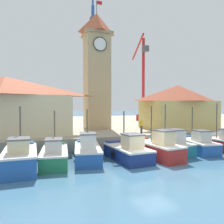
# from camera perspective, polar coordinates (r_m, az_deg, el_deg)

# --- Properties ---
(ground_plane) EXTENTS (300.00, 300.00, 0.00)m
(ground_plane) POSITION_cam_1_polar(r_m,az_deg,el_deg) (15.41, 10.82, -14.03)
(ground_plane) COLOR teal
(quay_wharf) EXTENTS (120.00, 40.00, 1.22)m
(quay_wharf) POSITION_cam_1_polar(r_m,az_deg,el_deg) (40.10, -8.38, -3.40)
(quay_wharf) COLOR #A89E89
(quay_wharf) RESTS_ON ground
(fishing_boat_left_outer) EXTENTS (2.18, 5.00, 4.11)m
(fishing_boat_left_outer) POSITION_cam_1_polar(r_m,az_deg,el_deg) (15.60, -22.90, -10.95)
(fishing_boat_left_outer) COLOR #2356A8
(fishing_boat_left_outer) RESTS_ON ground
(fishing_boat_left_inner) EXTENTS (2.35, 4.97, 3.80)m
(fishing_boat_left_inner) POSITION_cam_1_polar(r_m,az_deg,el_deg) (16.31, -14.82, -10.74)
(fishing_boat_left_inner) COLOR #237A4C
(fishing_boat_left_inner) RESTS_ON ground
(fishing_boat_mid_left) EXTENTS (2.70, 5.13, 3.88)m
(fishing_boat_mid_left) POSITION_cam_1_polar(r_m,az_deg,el_deg) (16.80, -6.42, -10.12)
(fishing_boat_mid_left) COLOR #2356A8
(fishing_boat_mid_left) RESTS_ON ground
(fishing_boat_center) EXTENTS (2.47, 4.88, 3.72)m
(fishing_boat_center) POSITION_cam_1_polar(r_m,az_deg,el_deg) (16.96, 4.13, -10.11)
(fishing_boat_center) COLOR navy
(fishing_boat_center) RESTS_ON ground
(fishing_boat_mid_right) EXTENTS (2.49, 5.18, 4.13)m
(fishing_boat_mid_right) POSITION_cam_1_polar(r_m,az_deg,el_deg) (17.92, 11.56, -9.22)
(fishing_boat_mid_right) COLOR #AD2823
(fishing_boat_mid_right) RESTS_ON ground
(fishing_boat_right_inner) EXTENTS (2.46, 4.66, 4.28)m
(fishing_boat_right_inner) POSITION_cam_1_polar(r_m,az_deg,el_deg) (19.65, 14.86, -8.41)
(fishing_boat_right_inner) COLOR #196B7F
(fishing_boat_right_inner) RESTS_ON ground
(fishing_boat_right_outer) EXTENTS (2.47, 5.00, 4.01)m
(fishing_boat_right_outer) POSITION_cam_1_polar(r_m,az_deg,el_deg) (21.22, 21.10, -7.84)
(fishing_boat_right_outer) COLOR #2356A8
(fishing_boat_right_outer) RESTS_ON ground
(fishing_boat_far_right) EXTENTS (2.37, 4.93, 4.37)m
(fishing_boat_far_right) POSITION_cam_1_polar(r_m,az_deg,el_deg) (22.77, 26.88, -7.20)
(fishing_boat_far_right) COLOR #AD2823
(fishing_boat_far_right) RESTS_ON ground
(clock_tower) EXTENTS (3.43, 3.43, 16.21)m
(clock_tower) POSITION_cam_1_polar(r_m,az_deg,el_deg) (28.36, -4.00, 11.38)
(clock_tower) COLOR tan
(clock_tower) RESTS_ON quay_wharf
(warehouse_left) EXTENTS (12.76, 6.07, 5.79)m
(warehouse_left) POSITION_cam_1_polar(r_m,az_deg,el_deg) (23.88, -26.10, 1.55)
(warehouse_left) COLOR beige
(warehouse_left) RESTS_ON quay_wharf
(warehouse_right) EXTENTS (8.86, 6.00, 5.54)m
(warehouse_right) POSITION_cam_1_polar(r_m,az_deg,el_deg) (29.23, 16.84, 1.43)
(warehouse_right) COLOR tan
(warehouse_right) RESTS_ON quay_wharf
(port_crane_near) EXTENTS (2.85, 10.41, 16.78)m
(port_crane_near) POSITION_cam_1_polar(r_m,az_deg,el_deg) (42.68, 8.05, 6.21)
(port_crane_near) COLOR maroon
(port_crane_near) RESTS_ON quay_wharf
(port_crane_far) EXTENTS (3.12, 10.27, 21.95)m
(port_crane_far) POSITION_cam_1_polar(r_m,az_deg,el_deg) (40.18, -4.99, 9.67)
(port_crane_far) COLOR navy
(port_crane_far) RESTS_ON quay_wharf
(dock_worker_near_tower) EXTENTS (0.34, 0.22, 1.62)m
(dock_worker_near_tower) POSITION_cam_1_polar(r_m,az_deg,el_deg) (22.84, 7.69, -3.60)
(dock_worker_near_tower) COLOR #33333D
(dock_worker_near_tower) RESTS_ON quay_wharf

